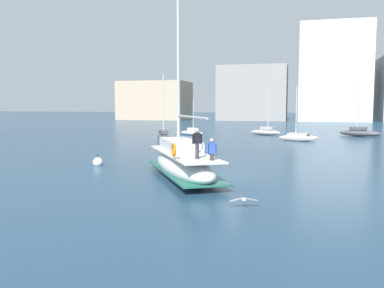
{
  "coord_description": "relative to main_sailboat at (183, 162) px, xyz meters",
  "views": [
    {
      "loc": [
        4.54,
        -23.93,
        4.26
      ],
      "look_at": [
        -1.95,
        0.89,
        1.8
      ],
      "focal_mm": 38.51,
      "sensor_mm": 36.0,
      "label": 1
    }
  ],
  "objects": [
    {
      "name": "mooring_buoy",
      "position": [
        -7.14,
        3.18,
        -0.69
      ],
      "size": [
        0.7,
        0.7,
        0.95
      ],
      "color": "silver",
      "rests_on": "ground"
    },
    {
      "name": "ground_plane",
      "position": [
        1.99,
        1.04,
        -0.9
      ],
      "size": [
        400.0,
        400.0,
        0.0
      ],
      "primitive_type": "plane",
      "color": "navy"
    },
    {
      "name": "seagull",
      "position": [
        4.37,
        -6.19,
        -0.56
      ],
      "size": [
        1.15,
        0.54,
        0.17
      ],
      "color": "silver",
      "rests_on": "ground"
    },
    {
      "name": "moored_sloop_near",
      "position": [
        6.45,
        27.25,
        -0.38
      ],
      "size": [
        4.68,
        3.12,
        6.41
      ],
      "color": "#B7B2A8",
      "rests_on": "ground"
    },
    {
      "name": "moored_ketch_distant",
      "position": [
        1.99,
        35.39,
        -0.41
      ],
      "size": [
        4.69,
        2.82,
        5.79
      ],
      "color": "#B7B2A8",
      "rests_on": "ground"
    },
    {
      "name": "moored_catamaran",
      "position": [
        -8.94,
        22.88,
        -0.33
      ],
      "size": [
        3.53,
        5.24,
        7.74
      ],
      "color": "#4C4C51",
      "rests_on": "ground"
    },
    {
      "name": "moored_cutter_right",
      "position": [
        -7.98,
        32.52,
        -0.47
      ],
      "size": [
        3.91,
        2.54,
        4.92
      ],
      "color": "silver",
      "rests_on": "ground"
    },
    {
      "name": "waterfront_buildings",
      "position": [
        7.12,
        91.18,
        8.49
      ],
      "size": [
        83.74,
        17.81,
        24.69
      ],
      "color": "#C6AD8E",
      "rests_on": "ground"
    },
    {
      "name": "main_sailboat",
      "position": [
        0.0,
        0.0,
        0.0
      ],
      "size": [
        6.9,
        9.5,
        11.84
      ],
      "color": "white",
      "rests_on": "ground"
    },
    {
      "name": "moored_cutter_left",
      "position": [
        14.4,
        36.16,
        -0.33
      ],
      "size": [
        5.49,
        3.01,
        7.38
      ],
      "color": "#4C4C51",
      "rests_on": "ground"
    }
  ]
}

